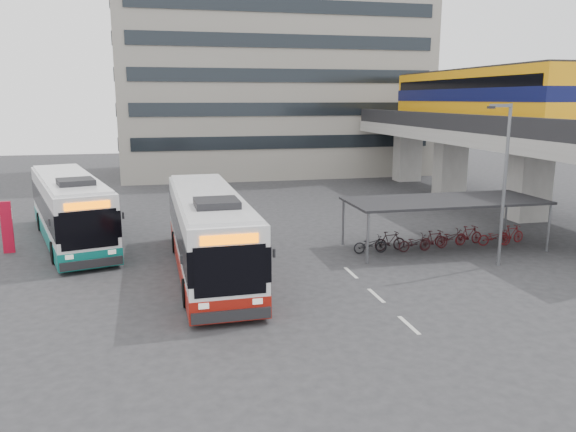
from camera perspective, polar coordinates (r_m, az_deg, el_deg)
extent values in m
plane|color=#28282B|center=(24.39, 0.82, -6.19)|extent=(120.00, 120.00, 0.00)
cube|color=gray|center=(38.28, 23.34, 2.99)|extent=(2.20, 1.60, 4.60)
cube|color=gray|center=(46.65, 16.15, 4.91)|extent=(2.20, 1.60, 4.60)
cube|color=gray|center=(53.75, 12.04, 5.97)|extent=(2.20, 1.60, 4.60)
cube|color=gray|center=(41.28, 20.39, 7.64)|extent=(8.00, 32.00, 0.90)
cube|color=black|center=(39.32, 15.85, 9.21)|extent=(0.35, 32.00, 1.10)
cube|color=black|center=(43.39, 24.69, 8.79)|extent=(0.35, 32.00, 1.10)
cube|color=orange|center=(43.97, 18.30, 11.32)|extent=(2.90, 20.00, 3.90)
cube|color=#0A0E3A|center=(43.97, 18.31, 11.58)|extent=(2.98, 20.02, 0.90)
cube|color=black|center=(43.98, 18.38, 12.62)|extent=(2.96, 19.20, 0.70)
cube|color=black|center=(44.02, 18.47, 13.85)|extent=(2.70, 19.60, 0.25)
cylinder|color=#595B60|center=(29.53, 5.61, -0.64)|extent=(0.12, 0.12, 2.40)
cylinder|color=#595B60|center=(33.77, 21.27, 0.18)|extent=(0.12, 0.12, 2.40)
cylinder|color=#595B60|center=(26.23, 8.09, -2.29)|extent=(0.12, 0.12, 2.40)
cylinder|color=#595B60|center=(30.93, 24.96, -1.13)|extent=(0.12, 0.12, 2.40)
cube|color=black|center=(29.55, 15.65, 1.52)|extent=(10.00, 4.00, 0.12)
imported|color=black|center=(28.32, 8.27, -2.80)|extent=(1.71, 0.60, 0.90)
imported|color=black|center=(28.73, 10.40, -2.56)|extent=(1.66, 0.47, 1.00)
imported|color=black|center=(29.20, 12.46, -2.52)|extent=(1.71, 0.60, 0.90)
imported|color=black|center=(29.69, 14.47, -2.28)|extent=(1.66, 0.47, 1.00)
imported|color=#350C0F|center=(30.24, 16.39, -2.23)|extent=(1.71, 0.60, 0.90)
imported|color=#3F0C0F|center=(30.79, 18.26, -2.00)|extent=(1.66, 0.47, 1.00)
imported|color=#490C0F|center=(31.40, 20.04, -1.96)|extent=(1.71, 0.60, 0.90)
imported|color=#540C0F|center=(32.02, 21.77, -1.74)|extent=(1.66, 0.47, 1.00)
cube|color=gray|center=(59.85, -1.80, 16.58)|extent=(30.00, 15.00, 25.00)
cube|color=beige|center=(19.85, 12.19, -10.78)|extent=(0.15, 1.60, 0.01)
cube|color=beige|center=(22.41, 8.94, -7.98)|extent=(0.15, 1.60, 0.01)
cube|color=beige|center=(25.07, 6.41, -5.75)|extent=(0.15, 1.60, 0.01)
cube|color=white|center=(24.84, -8.07, -1.29)|extent=(3.04, 12.95, 2.95)
cube|color=maroon|center=(25.18, -7.98, -4.32)|extent=(3.08, 12.99, 0.81)
cube|color=black|center=(24.81, -8.08, -0.98)|extent=(3.10, 12.97, 1.23)
cube|color=#FF6C00|center=(18.36, -5.97, -2.38)|extent=(1.92, 0.13, 0.32)
cube|color=black|center=(21.36, -7.26, 1.28)|extent=(1.68, 1.76, 0.30)
cylinder|color=black|center=(21.18, -10.23, -7.69)|extent=(0.35, 1.08, 1.07)
cylinder|color=black|center=(28.80, -6.23, -2.32)|extent=(0.35, 1.08, 1.07)
cube|color=white|center=(32.10, -21.29, 0.97)|extent=(5.95, 13.05, 2.93)
cube|color=#0B675E|center=(32.37, -21.11, -1.39)|extent=(6.00, 13.10, 0.80)
cube|color=black|center=(32.08, -21.30, 1.20)|extent=(6.01, 13.09, 1.23)
cube|color=#FF6C00|center=(25.67, -19.72, 1.01)|extent=(1.86, 0.57, 0.32)
cube|color=black|center=(28.70, -20.76, 3.25)|extent=(2.02, 2.07, 0.30)
cylinder|color=black|center=(28.30, -22.63, -3.45)|extent=(0.59, 1.11, 1.07)
cylinder|color=black|center=(36.01, -19.80, -0.11)|extent=(0.59, 1.11, 1.07)
imported|color=black|center=(28.09, -6.47, -1.92)|extent=(0.59, 0.75, 1.81)
cylinder|color=#595B60|center=(27.03, 21.12, 2.80)|extent=(0.15, 0.15, 7.34)
cube|color=#595B60|center=(26.39, 20.80, 10.44)|extent=(1.11, 0.30, 0.14)
cube|color=black|center=(26.06, 19.95, 10.33)|extent=(0.34, 0.21, 0.11)
cube|color=#AE0A24|center=(31.07, -26.64, -1.03)|extent=(0.54, 0.22, 2.61)
cube|color=white|center=(30.94, -26.75, 0.19)|extent=(0.57, 0.11, 0.52)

